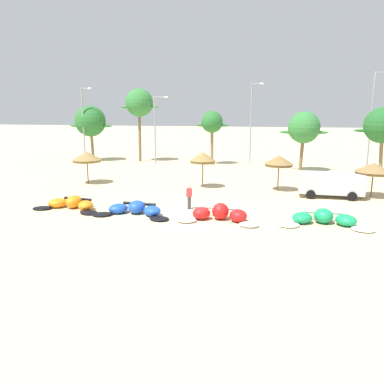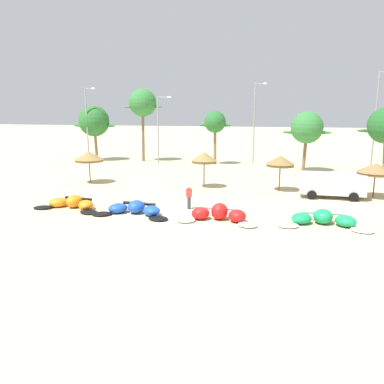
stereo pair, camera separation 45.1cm
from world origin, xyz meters
The scene contains 20 objects.
ground_plane centered at (0.00, 0.00, 0.00)m, with size 260.00×260.00×0.00m, color beige.
kite_far_left centered at (-8.98, -0.44, 0.33)m, with size 5.14×2.63×0.86m.
kite_left centered at (-4.27, -0.91, 0.33)m, with size 5.40×2.57×0.85m.
kite_left_of_center centered at (1.20, -1.12, 0.39)m, with size 5.13×2.39×1.01m.
kite_center centered at (7.27, -0.63, 0.34)m, with size 5.58×2.51×0.87m.
beach_umbrella_near_van centered at (-12.25, 8.36, 2.43)m, with size 2.65×2.65×2.90m.
beach_umbrella_middle centered at (-1.69, 8.67, 2.59)m, with size 2.22×2.22×3.06m.
beach_umbrella_near_palms centered at (4.65, 8.66, 2.48)m, with size 2.33×2.33×2.93m.
beach_umbrella_outermost centered at (11.65, 7.68, 2.21)m, with size 2.72×2.72×2.65m.
parked_van centered at (8.44, 7.07, 1.09)m, with size 4.74×2.40×1.84m.
person_near_kites centered at (-1.19, 1.16, 0.82)m, with size 0.36×0.24×1.62m.
palm_leftmost centered at (-19.20, 23.18, 5.07)m, with size 5.93×3.95×7.09m.
palm_left centered at (-12.72, 23.88, 7.34)m, with size 5.23×3.48×9.17m.
palm_left_of_gap centered at (-3.27, 23.00, 5.02)m, with size 3.90×2.60×6.43m.
palm_center_left centered at (7.19, 19.80, 4.66)m, with size 5.09×3.39×6.41m.
palm_center_right centered at (14.59, 18.45, 5.00)m, with size 5.33×3.55×6.83m.
lamppost_west centered at (-19.19, 21.44, 5.13)m, with size 1.45×0.24×9.27m.
lamppost_west_center centered at (-9.96, 21.98, 4.62)m, with size 1.84×0.24×8.18m.
lamppost_east_center centered at (1.35, 24.79, 5.38)m, with size 1.51×0.24×9.75m.
lamppost_east centered at (14.63, 23.09, 5.88)m, with size 1.80×0.24×10.65m.
Camera 1 is at (4.33, -23.48, 6.57)m, focal length 36.15 mm.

